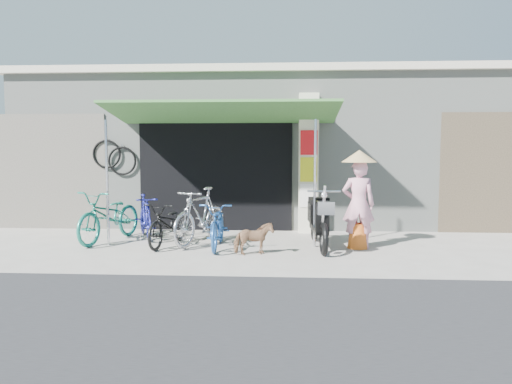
# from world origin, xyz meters

# --- Properties ---
(ground) EXTENTS (80.00, 80.00, 0.00)m
(ground) POSITION_xyz_m (0.00, 0.00, 0.00)
(ground) COLOR #A69F96
(ground) RESTS_ON ground
(road_strip) EXTENTS (80.00, 6.00, 0.01)m
(road_strip) POSITION_xyz_m (0.00, -4.50, 0.01)
(road_strip) COLOR #303133
(road_strip) RESTS_ON ground
(bicycle_shop) EXTENTS (12.30, 5.30, 3.66)m
(bicycle_shop) POSITION_xyz_m (-0.00, 5.09, 1.83)
(bicycle_shop) COLOR #9BA098
(bicycle_shop) RESTS_ON ground
(shop_pillar) EXTENTS (0.42, 0.44, 3.00)m
(shop_pillar) POSITION_xyz_m (0.85, 2.45, 1.50)
(shop_pillar) COLOR silver
(shop_pillar) RESTS_ON ground
(awning) EXTENTS (4.60, 1.88, 2.72)m
(awning) POSITION_xyz_m (-0.90, 1.63, 2.51)
(awning) COLOR #366C30
(awning) RESTS_ON ground
(neighbour_right) EXTENTS (2.60, 0.06, 2.60)m
(neighbour_right) POSITION_xyz_m (5.00, 2.59, 1.30)
(neighbour_right) COLOR brown
(neighbour_right) RESTS_ON ground
(neighbour_left) EXTENTS (2.60, 0.06, 2.60)m
(neighbour_left) POSITION_xyz_m (-5.00, 2.59, 1.30)
(neighbour_left) COLOR #6B665B
(neighbour_left) RESTS_ON ground
(bike_teal) EXTENTS (1.17, 2.05, 1.02)m
(bike_teal) POSITION_xyz_m (-3.08, 1.08, 0.51)
(bike_teal) COLOR #1C7E69
(bike_teal) RESTS_ON ground
(bike_blue) EXTENTS (0.97, 1.52, 0.89)m
(bike_blue) POSITION_xyz_m (-2.49, 1.48, 0.44)
(bike_blue) COLOR navy
(bike_blue) RESTS_ON ground
(bike_black) EXTENTS (0.86, 1.65, 0.83)m
(bike_black) POSITION_xyz_m (-1.83, 0.73, 0.41)
(bike_black) COLOR black
(bike_black) RESTS_ON ground
(bike_silver) EXTENTS (1.15, 1.87, 1.09)m
(bike_silver) POSITION_xyz_m (-1.26, 0.92, 0.54)
(bike_silver) COLOR #B9B9BF
(bike_silver) RESTS_ON ground
(bike_navy) EXTENTS (0.62, 1.65, 0.86)m
(bike_navy) POSITION_xyz_m (-0.87, 0.57, 0.43)
(bike_navy) COLOR #1F4D90
(bike_navy) RESTS_ON ground
(street_dog) EXTENTS (0.73, 0.51, 0.56)m
(street_dog) POSITION_xyz_m (-0.18, -0.00, 0.28)
(street_dog) COLOR #9B7952
(street_dog) RESTS_ON ground
(moped) EXTENTS (0.56, 1.98, 1.12)m
(moped) POSITION_xyz_m (0.97, 0.75, 0.51)
(moped) COLOR black
(moped) RESTS_ON ground
(nun) EXTENTS (0.64, 0.64, 1.80)m
(nun) POSITION_xyz_m (1.69, 0.69, 0.89)
(nun) COLOR pink
(nun) RESTS_ON ground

